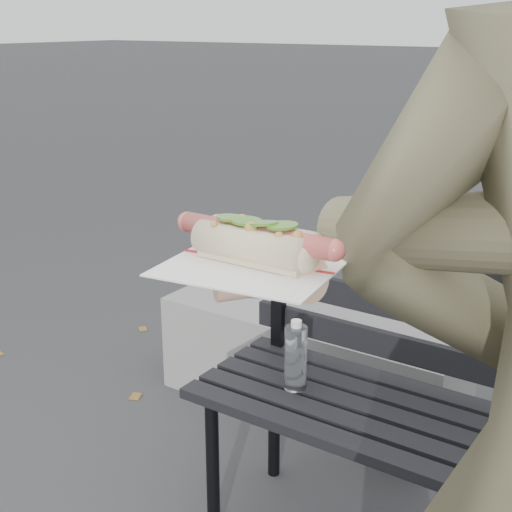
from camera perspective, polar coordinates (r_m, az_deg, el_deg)
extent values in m
cylinder|color=black|center=(2.21, -3.49, -16.43)|extent=(0.04, 0.04, 0.45)
cylinder|color=black|center=(2.44, 1.47, -12.67)|extent=(0.04, 0.04, 0.45)
cube|color=black|center=(1.81, 14.09, -16.69)|extent=(1.50, 0.07, 0.03)
cube|color=black|center=(1.88, 15.09, -15.29)|extent=(1.50, 0.07, 0.03)
cube|color=black|center=(1.95, 16.00, -13.99)|extent=(1.50, 0.07, 0.03)
cube|color=black|center=(2.02, 16.84, -12.78)|extent=(1.50, 0.07, 0.03)
cube|color=black|center=(2.10, 17.61, -11.65)|extent=(1.50, 0.07, 0.03)
cube|color=black|center=(2.26, 1.83, -2.76)|extent=(0.04, 0.03, 0.42)
cube|color=black|center=(2.08, 18.14, -8.77)|extent=(1.50, 0.02, 0.08)
cube|color=black|center=(2.02, 18.50, -5.48)|extent=(1.50, 0.02, 0.08)
cube|color=black|center=(1.98, 18.88, -2.03)|extent=(1.50, 0.02, 0.08)
cylinder|color=white|center=(2.04, 3.19, -8.13)|extent=(0.06, 0.06, 0.19)
cylinder|color=white|center=(2.00, 3.25, -5.44)|extent=(0.03, 0.03, 0.02)
cube|color=slate|center=(2.86, 4.40, -8.38)|extent=(1.20, 0.40, 0.40)
cylinder|color=#D8A384|center=(0.81, 2.74, -1.66)|extent=(0.09, 0.08, 0.07)
ellipsoid|color=#D8A384|center=(0.82, 0.00, -1.65)|extent=(0.10, 0.12, 0.03)
cylinder|color=#D8A384|center=(0.83, -4.30, -1.38)|extent=(0.05, 0.02, 0.02)
cylinder|color=#D8A384|center=(0.85, -3.47, -1.00)|extent=(0.05, 0.02, 0.02)
cylinder|color=#D8A384|center=(0.86, -2.66, -0.63)|extent=(0.05, 0.02, 0.02)
cylinder|color=#D8A384|center=(0.88, -1.89, -0.28)|extent=(0.05, 0.02, 0.02)
cylinder|color=#D8A384|center=(0.78, -1.66, -2.81)|extent=(0.04, 0.05, 0.02)
cube|color=white|center=(0.82, 0.00, -0.53)|extent=(0.21, 0.21, 0.00)
cube|color=#B21E1E|center=(0.82, 0.00, -0.43)|extent=(0.19, 0.03, 0.00)
cylinder|color=#C4524B|center=(0.81, 0.00, 1.68)|extent=(0.20, 0.03, 0.02)
sphere|color=#C4524B|center=(0.87, -5.50, 2.74)|extent=(0.03, 0.03, 0.02)
sphere|color=#C4524B|center=(0.76, 6.27, 0.46)|extent=(0.02, 0.03, 0.02)
sphere|color=#9E6B2D|center=(0.84, -1.12, 2.93)|extent=(0.01, 0.01, 0.01)
sphere|color=#9E6B2D|center=(0.81, 2.47, 2.38)|extent=(0.01, 0.01, 0.01)
sphere|color=#9E6B2D|center=(0.80, 1.09, 2.25)|extent=(0.01, 0.01, 0.01)
sphere|color=#9E6B2D|center=(0.77, 3.27, 1.10)|extent=(0.01, 0.01, 0.01)
sphere|color=#9E6B2D|center=(0.79, 3.56, 1.75)|extent=(0.01, 0.01, 0.01)
sphere|color=#9E6B2D|center=(0.82, 0.99, 2.09)|extent=(0.01, 0.01, 0.01)
sphere|color=#9E6B2D|center=(0.81, 1.45, 1.92)|extent=(0.01, 0.01, 0.01)
sphere|color=#9E6B2D|center=(0.83, -1.46, 2.30)|extent=(0.01, 0.01, 0.01)
sphere|color=#9E6B2D|center=(0.79, 3.19, 1.70)|extent=(0.01, 0.01, 0.01)
sphere|color=#9E6B2D|center=(0.80, 1.30, 1.68)|extent=(0.01, 0.01, 0.01)
sphere|color=#9E6B2D|center=(0.81, -0.82, 2.25)|extent=(0.01, 0.01, 0.01)
sphere|color=#9E6B2D|center=(0.84, -1.38, 3.07)|extent=(0.01, 0.01, 0.01)
sphere|color=#9E6B2D|center=(0.83, -2.92, 2.44)|extent=(0.01, 0.01, 0.01)
sphere|color=#9E6B2D|center=(0.77, 3.32, 1.60)|extent=(0.01, 0.01, 0.01)
sphere|color=#9E6B2D|center=(0.77, 1.75, 1.49)|extent=(0.01, 0.01, 0.01)
sphere|color=#9E6B2D|center=(0.85, -1.76, 2.83)|extent=(0.01, 0.01, 0.01)
sphere|color=#9E6B2D|center=(0.81, -3.39, 2.57)|extent=(0.01, 0.01, 0.01)
sphere|color=#9E6B2D|center=(0.83, -1.31, 2.81)|extent=(0.01, 0.01, 0.01)
sphere|color=#9E6B2D|center=(0.82, 1.09, 2.23)|extent=(0.01, 0.01, 0.01)
sphere|color=#9E6B2D|center=(0.78, 0.34, 1.47)|extent=(0.01, 0.01, 0.01)
sphere|color=#9E6B2D|center=(0.82, -3.16, 2.15)|extent=(0.01, 0.01, 0.01)
sphere|color=#9E6B2D|center=(0.77, 1.85, 1.58)|extent=(0.01, 0.01, 0.01)
sphere|color=#9E6B2D|center=(0.79, -0.40, 2.23)|extent=(0.01, 0.01, 0.01)
sphere|color=#9E6B2D|center=(0.81, -0.33, 2.13)|extent=(0.01, 0.01, 0.01)
cylinder|color=#4A8023|center=(0.83, -1.94, 3.06)|extent=(0.04, 0.04, 0.01)
cylinder|color=#4A8023|center=(0.81, -0.75, 2.82)|extent=(0.04, 0.04, 0.01)
cylinder|color=#4A8023|center=(0.80, 0.54, 2.64)|extent=(0.04, 0.04, 0.01)
cylinder|color=#4A8023|center=(0.79, 2.11, 2.45)|extent=(0.04, 0.04, 0.00)
cube|color=brown|center=(3.05, -9.61, -11.01)|extent=(0.06, 0.07, 0.00)
cube|color=brown|center=(3.29, 8.42, -8.59)|extent=(0.05, 0.05, 0.00)
cube|color=brown|center=(3.66, -9.05, -5.78)|extent=(0.07, 0.07, 0.00)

